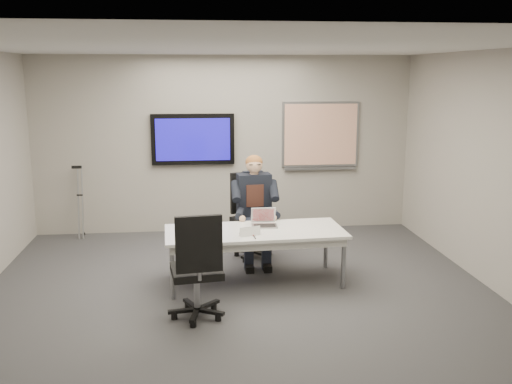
{
  "coord_description": "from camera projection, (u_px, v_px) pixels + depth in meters",
  "views": [
    {
      "loc": [
        -0.5,
        -6.04,
        2.54
      ],
      "look_at": [
        0.25,
        0.68,
        1.11
      ],
      "focal_mm": 40.0,
      "sensor_mm": 36.0,
      "label": 1
    }
  ],
  "objects": [
    {
      "name": "tv_display",
      "position": [
        193.0,
        139.0,
        8.96
      ],
      "size": [
        1.3,
        0.09,
        0.8
      ],
      "color": "black",
      "rests_on": "wall_back"
    },
    {
      "name": "pen",
      "position": [
        254.0,
        237.0,
        6.59
      ],
      "size": [
        0.02,
        0.16,
        0.01
      ],
      "primitive_type": "cylinder",
      "rotation": [
        0.0,
        1.57,
        1.66
      ],
      "color": "black",
      "rests_on": "conference_table"
    },
    {
      "name": "wall_back",
      "position": [
        225.0,
        145.0,
        9.08
      ],
      "size": [
        6.0,
        0.02,
        2.8
      ],
      "primitive_type": "cube",
      "color": "#A19C91",
      "rests_on": "ground"
    },
    {
      "name": "crutch",
      "position": [
        80.0,
        200.0,
        8.82
      ],
      "size": [
        0.28,
        0.54,
        1.22
      ],
      "primitive_type": null,
      "rotation": [
        -0.2,
        0.0,
        0.25
      ],
      "color": "#9C9EA3",
      "rests_on": "ground"
    },
    {
      "name": "conference_table",
      "position": [
        255.0,
        236.0,
        6.91
      ],
      "size": [
        2.2,
        1.0,
        0.66
      ],
      "rotation": [
        0.0,
        0.0,
        0.05
      ],
      "color": "white",
      "rests_on": "ground"
    },
    {
      "name": "office_chair_far",
      "position": [
        252.0,
        231.0,
        7.94
      ],
      "size": [
        0.71,
        0.71,
        1.17
      ],
      "rotation": [
        0.0,
        0.0,
        0.33
      ],
      "color": "black",
      "rests_on": "ground"
    },
    {
      "name": "wall_front",
      "position": [
        284.0,
        276.0,
        3.25
      ],
      "size": [
        6.0,
        0.02,
        2.8
      ],
      "primitive_type": "cube",
      "color": "#A19C91",
      "rests_on": "ground"
    },
    {
      "name": "name_tent",
      "position": [
        250.0,
        231.0,
        6.67
      ],
      "size": [
        0.26,
        0.13,
        0.1
      ],
      "primitive_type": null,
      "rotation": [
        0.0,
        0.0,
        0.26
      ],
      "color": "white",
      "rests_on": "conference_table"
    },
    {
      "name": "floor",
      "position": [
        241.0,
        301.0,
        6.46
      ],
      "size": [
        6.0,
        6.0,
        0.02
      ],
      "primitive_type": "cube",
      "color": "#39393C",
      "rests_on": "ground"
    },
    {
      "name": "ceiling",
      "position": [
        239.0,
        46.0,
        5.88
      ],
      "size": [
        6.0,
        6.0,
        0.02
      ],
      "primitive_type": "cube",
      "color": "silver",
      "rests_on": "wall_back"
    },
    {
      "name": "seated_person",
      "position": [
        255.0,
        221.0,
        7.64
      ],
      "size": [
        0.47,
        0.81,
        1.45
      ],
      "rotation": [
        0.0,
        0.0,
        0.1
      ],
      "color": "#1D2230",
      "rests_on": "office_chair_far"
    },
    {
      "name": "wall_right",
      "position": [
        502.0,
        174.0,
        6.49
      ],
      "size": [
        0.02,
        6.0,
        2.8
      ],
      "primitive_type": "cube",
      "color": "#A19C91",
      "rests_on": "ground"
    },
    {
      "name": "office_chair_near",
      "position": [
        197.0,
        286.0,
        5.91
      ],
      "size": [
        0.62,
        0.62,
        1.16
      ],
      "rotation": [
        0.0,
        0.0,
        3.26
      ],
      "color": "black",
      "rests_on": "ground"
    },
    {
      "name": "whiteboard",
      "position": [
        320.0,
        136.0,
        9.19
      ],
      "size": [
        1.25,
        0.08,
        1.1
      ],
      "color": "gray",
      "rests_on": "wall_back"
    },
    {
      "name": "laptop",
      "position": [
        264.0,
        221.0,
        7.08
      ],
      "size": [
        0.31,
        0.29,
        0.22
      ],
      "rotation": [
        0.0,
        0.0,
        -0.03
      ],
      "color": "#AAAAAC",
      "rests_on": "conference_table"
    }
  ]
}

